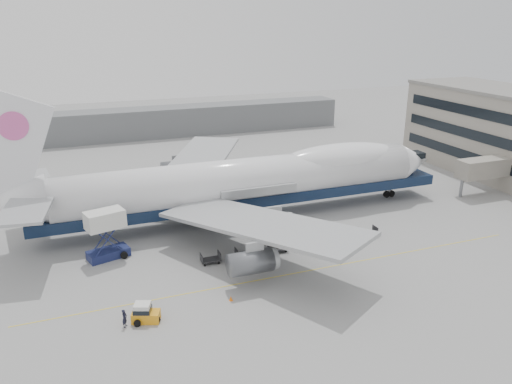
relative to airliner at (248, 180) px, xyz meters
name	(u,v)px	position (x,y,z in m)	size (l,w,h in m)	color
ground	(276,251)	(-0.64, -12.00, -5.62)	(260.00, 260.00, 0.00)	gray
apron_line	(297,273)	(-0.64, -18.00, -5.62)	(60.00, 0.15, 0.01)	gold
hangar	(124,124)	(-10.64, 58.00, -2.12)	(110.00, 8.00, 7.00)	slate
airliner	(248,180)	(0.00, 0.00, 0.00)	(67.00, 55.30, 19.98)	white
catering_truck	(106,232)	(-20.38, -6.31, -2.19)	(5.28, 4.23, 6.06)	navy
baggage_tug	(145,313)	(-18.38, -21.53, -4.78)	(2.94, 2.24, 1.91)	orange
ground_worker	(125,318)	(-20.27, -21.77, -4.72)	(0.66, 0.43, 1.80)	black
traffic_cone	(231,298)	(-9.52, -20.94, -5.37)	(0.36, 0.36, 0.53)	orange
dolly_0	(210,259)	(-9.19, -12.16, -5.09)	(2.30, 1.35, 1.30)	#2D2D30
dolly_1	(245,253)	(-4.84, -12.16, -5.09)	(2.30, 1.35, 1.30)	#2D2D30
dolly_2	(278,248)	(-0.49, -12.16, -5.09)	(2.30, 1.35, 1.30)	#2D2D30
dolly_3	(309,243)	(3.86, -12.16, -5.09)	(2.30, 1.35, 1.30)	#2D2D30
dolly_4	(339,238)	(8.21, -12.16, -5.09)	(2.30, 1.35, 1.30)	#2D2D30
dolly_5	(368,233)	(12.56, -12.16, -5.09)	(2.30, 1.35, 1.30)	#2D2D30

